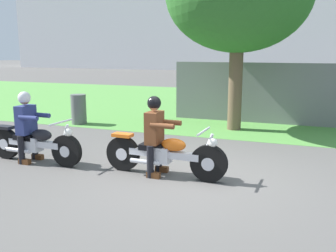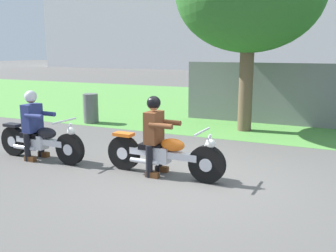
{
  "view_description": "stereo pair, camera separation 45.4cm",
  "coord_description": "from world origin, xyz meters",
  "views": [
    {
      "loc": [
        1.79,
        -5.93,
        2.16
      ],
      "look_at": [
        -0.49,
        0.15,
        0.85
      ],
      "focal_mm": 40.25,
      "sensor_mm": 36.0,
      "label": 1
    },
    {
      "loc": [
        2.21,
        -5.75,
        2.16
      ],
      "look_at": [
        -0.49,
        0.15,
        0.85
      ],
      "focal_mm": 40.25,
      "sensor_mm": 36.0,
      "label": 2
    }
  ],
  "objects": [
    {
      "name": "rider_follow",
      "position": [
        -3.29,
        -0.18,
        0.81
      ],
      "size": [
        0.56,
        0.48,
        1.39
      ],
      "rotation": [
        0.0,
        0.0,
        -0.03
      ],
      "color": "black",
      "rests_on": "ground"
    },
    {
      "name": "trash_can",
      "position": [
        -4.57,
        3.47,
        0.44
      ],
      "size": [
        0.45,
        0.45,
        0.88
      ],
      "primitive_type": "cylinder",
      "color": "#595E5B",
      "rests_on": "ground"
    },
    {
      "name": "motorcycle_follow",
      "position": [
        -3.12,
        -0.19,
        0.38
      ],
      "size": [
        2.1,
        0.66,
        0.86
      ],
      "rotation": [
        0.0,
        0.0,
        -0.03
      ],
      "color": "black",
      "rests_on": "ground"
    },
    {
      "name": "rider_lead",
      "position": [
        -0.65,
        -0.04,
        0.81
      ],
      "size": [
        0.56,
        0.48,
        1.4
      ],
      "rotation": [
        0.0,
        0.0,
        -0.03
      ],
      "color": "black",
      "rests_on": "ground"
    },
    {
      "name": "grass_verge",
      "position": [
        0.0,
        9.02,
        0.0
      ],
      "size": [
        60.0,
        12.0,
        0.01
      ],
      "primitive_type": "cube",
      "color": "#549342",
      "rests_on": "ground"
    },
    {
      "name": "motorcycle_lead",
      "position": [
        -0.48,
        -0.05,
        0.39
      ],
      "size": [
        2.25,
        0.66,
        0.87
      ],
      "rotation": [
        0.0,
        0.0,
        -0.03
      ],
      "color": "black",
      "rests_on": "ground"
    },
    {
      "name": "fence_segment",
      "position": [
        1.29,
        5.53,
        0.9
      ],
      "size": [
        7.0,
        0.06,
        1.8
      ],
      "primitive_type": "cube",
      "color": "slate",
      "rests_on": "ground"
    },
    {
      "name": "ground",
      "position": [
        0.0,
        0.0,
        0.0
      ],
      "size": [
        120.0,
        120.0,
        0.0
      ],
      "primitive_type": "plane",
      "color": "#565451"
    }
  ]
}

